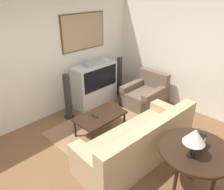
% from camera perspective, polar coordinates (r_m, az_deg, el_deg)
% --- Properties ---
extents(ground_plane, '(12.00, 12.00, 0.00)m').
position_cam_1_polar(ground_plane, '(4.16, 0.21, -15.83)').
color(ground_plane, brown).
extents(wall_back, '(12.00, 0.10, 2.70)m').
position_cam_1_polar(wall_back, '(5.02, -17.44, 8.66)').
color(wall_back, silver).
rests_on(wall_back, ground_plane).
extents(wall_right, '(0.06, 12.00, 2.70)m').
position_cam_1_polar(wall_right, '(5.48, 20.10, 9.60)').
color(wall_right, silver).
rests_on(wall_right, ground_plane).
extents(area_rug, '(2.10, 1.57, 0.01)m').
position_cam_1_polar(area_rug, '(4.86, -2.53, -8.62)').
color(area_rug, '#99704C').
rests_on(area_rug, ground_plane).
extents(tv, '(1.15, 0.48, 1.17)m').
position_cam_1_polar(tv, '(5.58, -4.50, 2.76)').
color(tv, silver).
rests_on(tv, ground_plane).
extents(couch, '(2.33, 1.00, 0.87)m').
position_cam_1_polar(couch, '(3.99, 7.01, -12.34)').
color(couch, tan).
rests_on(couch, ground_plane).
extents(armchair, '(0.97, 0.85, 0.84)m').
position_cam_1_polar(armchair, '(5.71, 8.60, -0.05)').
color(armchair, brown).
rests_on(armchair, ground_plane).
extents(coffee_table, '(1.03, 0.61, 0.43)m').
position_cam_1_polar(coffee_table, '(4.52, -3.10, -5.74)').
color(coffee_table, black).
rests_on(coffee_table, ground_plane).
extents(console_table, '(1.05, 1.05, 0.75)m').
position_cam_1_polar(console_table, '(3.42, 20.91, -13.91)').
color(console_table, black).
rests_on(console_table, ground_plane).
extents(table_lamp, '(0.29, 0.29, 0.43)m').
position_cam_1_polar(table_lamp, '(3.05, 20.82, -10.09)').
color(table_lamp, black).
rests_on(table_lamp, console_table).
extents(mantel_clock, '(0.14, 0.10, 0.20)m').
position_cam_1_polar(mantel_clock, '(3.37, 22.09, -11.15)').
color(mantel_clock, black).
rests_on(mantel_clock, console_table).
extents(remote, '(0.05, 0.16, 0.02)m').
position_cam_1_polar(remote, '(4.45, -4.46, -5.55)').
color(remote, black).
rests_on(remote, coffee_table).
extents(speaker_tower_left, '(0.25, 0.25, 1.08)m').
position_cam_1_polar(speaker_tower_left, '(5.10, -11.54, -0.72)').
color(speaker_tower_left, black).
rests_on(speaker_tower_left, ground_plane).
extents(speaker_tower_right, '(0.25, 0.25, 1.08)m').
position_cam_1_polar(speaker_tower_right, '(6.14, 1.94, 4.64)').
color(speaker_tower_right, black).
rests_on(speaker_tower_right, ground_plane).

